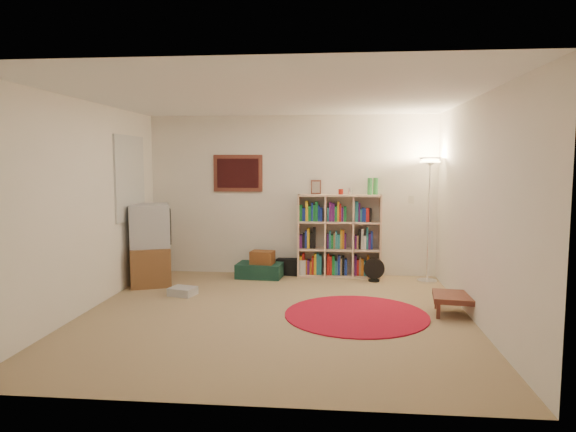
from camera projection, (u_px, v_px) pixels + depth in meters
name	position (u px, v px, depth m)	size (l,w,h in m)	color
room	(270.00, 207.00, 5.90)	(4.54, 4.54, 2.54)	#9E815C
bookshelf	(338.00, 237.00, 7.98)	(1.28, 0.37, 1.54)	beige
floor_lamp	(430.00, 179.00, 7.47)	(0.44, 0.44, 1.84)	white
floor_fan	(374.00, 270.00, 7.63)	(0.31, 0.17, 0.36)	black
tv_stand	(150.00, 245.00, 7.51)	(0.81, 0.94, 1.16)	brown
dvd_box	(183.00, 291.00, 6.86)	(0.38, 0.35, 0.11)	#B8B8BD
suitcase	(260.00, 270.00, 7.92)	(0.72, 0.50, 0.22)	#13342B
wicker_basket	(262.00, 257.00, 7.86)	(0.38, 0.30, 0.20)	brown
duffel_bag	(290.00, 266.00, 8.17)	(0.43, 0.38, 0.26)	black
paper_towel	(302.00, 268.00, 7.99)	(0.15, 0.15, 0.26)	silver
red_rug	(356.00, 315.00, 5.96)	(1.67, 1.67, 0.01)	maroon
side_table	(456.00, 298.00, 5.97)	(0.59, 0.59, 0.24)	#55261D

